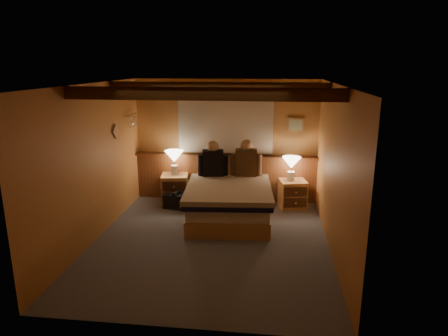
% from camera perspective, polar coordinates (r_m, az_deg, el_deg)
% --- Properties ---
extents(floor, '(4.20, 4.20, 0.00)m').
position_cam_1_polar(floor, '(6.30, -1.95, -10.50)').
color(floor, '#4C4F5B').
rests_on(floor, ground).
extents(ceiling, '(4.20, 4.20, 0.00)m').
position_cam_1_polar(ceiling, '(5.71, -2.16, 11.87)').
color(ceiling, '#B38943').
rests_on(ceiling, wall_back).
extents(wall_back, '(3.60, 0.00, 3.60)m').
position_cam_1_polar(wall_back, '(7.92, 0.27, 3.92)').
color(wall_back, '#C69047').
rests_on(wall_back, floor).
extents(wall_left, '(0.00, 4.20, 4.20)m').
position_cam_1_polar(wall_left, '(6.41, -18.16, 0.60)').
color(wall_left, '#C69047').
rests_on(wall_left, floor).
extents(wall_right, '(0.00, 4.20, 4.20)m').
position_cam_1_polar(wall_right, '(5.90, 15.51, -0.39)').
color(wall_right, '#C69047').
rests_on(wall_right, floor).
extents(wall_front, '(3.60, 0.00, 3.60)m').
position_cam_1_polar(wall_front, '(3.93, -6.75, -7.54)').
color(wall_front, '#C69047').
rests_on(wall_front, floor).
extents(wainscot, '(3.60, 0.23, 0.94)m').
position_cam_1_polar(wainscot, '(8.02, 0.21, -1.18)').
color(wainscot, brown).
rests_on(wainscot, wall_back).
extents(curtain_window, '(2.18, 0.09, 1.11)m').
position_cam_1_polar(curtain_window, '(7.80, 0.21, 6.15)').
color(curtain_window, '#4C2F13').
rests_on(curtain_window, wall_back).
extents(ceiling_beams, '(3.60, 1.65, 0.16)m').
position_cam_1_polar(ceiling_beams, '(5.86, -1.92, 11.06)').
color(ceiling_beams, '#4C2F13').
rests_on(ceiling_beams, ceiling).
extents(coat_rail, '(0.05, 0.55, 0.24)m').
position_cam_1_polar(coat_rail, '(7.73, -13.05, 6.79)').
color(coat_rail, silver).
rests_on(coat_rail, wall_left).
extents(framed_print, '(0.30, 0.04, 0.25)m').
position_cam_1_polar(framed_print, '(7.81, 10.20, 6.14)').
color(framed_print, tan).
rests_on(framed_print, wall_back).
extents(bed, '(1.58, 1.96, 0.63)m').
position_cam_1_polar(bed, '(7.05, 0.69, -4.80)').
color(bed, tan).
rests_on(bed, floor).
extents(nightstand_left, '(0.58, 0.53, 0.56)m').
position_cam_1_polar(nightstand_left, '(7.97, -7.00, -2.92)').
color(nightstand_left, tan).
rests_on(nightstand_left, floor).
extents(nightstand_right, '(0.56, 0.53, 0.53)m').
position_cam_1_polar(nightstand_right, '(7.76, 9.78, -3.66)').
color(nightstand_right, tan).
rests_on(nightstand_right, floor).
extents(lamp_left, '(0.36, 0.36, 0.48)m').
position_cam_1_polar(lamp_left, '(7.85, -7.12, 1.46)').
color(lamp_left, white).
rests_on(lamp_left, nightstand_left).
extents(lamp_right, '(0.35, 0.35, 0.46)m').
position_cam_1_polar(lamp_right, '(7.59, 9.60, 0.55)').
color(lamp_right, white).
rests_on(lamp_right, nightstand_right).
extents(person_left, '(0.56, 0.29, 0.69)m').
position_cam_1_polar(person_left, '(7.49, -1.59, 0.98)').
color(person_left, black).
rests_on(person_left, bed).
extents(person_right, '(0.59, 0.25, 0.71)m').
position_cam_1_polar(person_right, '(7.49, 3.19, 1.05)').
color(person_right, '#4B311E').
rests_on(person_right, bed).
extents(duffel_bag, '(0.51, 0.36, 0.33)m').
position_cam_1_polar(duffel_bag, '(7.70, -6.74, -4.64)').
color(duffel_bag, black).
rests_on(duffel_bag, floor).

